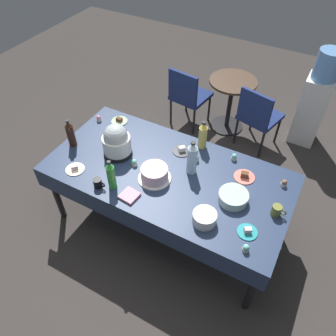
{
  "coord_description": "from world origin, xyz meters",
  "views": [
    {
      "loc": [
        0.98,
        -1.81,
        2.9
      ],
      "look_at": [
        0.0,
        0.0,
        0.8
      ],
      "focal_mm": 35.42,
      "sensor_mm": 36.0,
      "label": 1
    }
  ],
  "objects_px": {
    "dessert_plate_sage": "(119,121)",
    "cupcake_berry": "(284,183)",
    "cupcake_lemon": "(196,158)",
    "soda_bottle_water": "(192,158)",
    "frosted_layer_cake": "(154,174)",
    "coffee_mug_black": "(98,183)",
    "cupcake_cocoa": "(99,118)",
    "soda_bottle_lime_soda": "(111,175)",
    "potluck_table": "(168,177)",
    "cupcake_vanilla": "(134,163)",
    "dessert_plate_coral": "(244,176)",
    "coffee_mug_olive": "(277,211)",
    "cupcake_rose": "(234,157)",
    "dessert_plate_teal": "(247,231)",
    "water_cooler": "(314,101)",
    "glass_salad_bowl": "(233,197)",
    "dessert_plate_charcoal": "(182,150)",
    "dessert_plate_cream": "(75,169)",
    "ceramic_snack_bowl": "(205,218)",
    "soda_bottle_cola": "(71,134)",
    "cupcake_mint": "(246,248)",
    "maroon_chair_right": "(258,115)",
    "round_cafe_table": "(231,96)",
    "slow_cooker": "(116,141)",
    "soda_bottle_ginger_ale": "(203,136)",
    "maroon_chair_left": "(188,94)"
  },
  "relations": [
    {
      "from": "soda_bottle_water",
      "to": "coffee_mug_black",
      "type": "relative_size",
      "value": 3.05
    },
    {
      "from": "cupcake_lemon",
      "to": "coffee_mug_olive",
      "type": "relative_size",
      "value": 0.56
    },
    {
      "from": "potluck_table",
      "to": "water_cooler",
      "type": "xyz_separation_m",
      "value": [
        0.93,
        2.03,
        -0.1
      ]
    },
    {
      "from": "ceramic_snack_bowl",
      "to": "potluck_table",
      "type": "bearing_deg",
      "value": 146.25
    },
    {
      "from": "slow_cooker",
      "to": "glass_salad_bowl",
      "type": "relative_size",
      "value": 1.33
    },
    {
      "from": "dessert_plate_sage",
      "to": "cupcake_berry",
      "type": "relative_size",
      "value": 2.53
    },
    {
      "from": "dessert_plate_charcoal",
      "to": "soda_bottle_cola",
      "type": "relative_size",
      "value": 0.6
    },
    {
      "from": "cupcake_cocoa",
      "to": "soda_bottle_ginger_ale",
      "type": "height_order",
      "value": "soda_bottle_ginger_ale"
    },
    {
      "from": "dessert_plate_cream",
      "to": "soda_bottle_lime_soda",
      "type": "distance_m",
      "value": 0.44
    },
    {
      "from": "frosted_layer_cake",
      "to": "soda_bottle_ginger_ale",
      "type": "height_order",
      "value": "soda_bottle_ginger_ale"
    },
    {
      "from": "cupcake_berry",
      "to": "cupcake_rose",
      "type": "bearing_deg",
      "value": 168.39
    },
    {
      "from": "dessert_plate_sage",
      "to": "cupcake_vanilla",
      "type": "bearing_deg",
      "value": -43.91
    },
    {
      "from": "cupcake_cocoa",
      "to": "soda_bottle_lime_soda",
      "type": "distance_m",
      "value": 0.96
    },
    {
      "from": "cupcake_cocoa",
      "to": "water_cooler",
      "type": "bearing_deg",
      "value": 41.85
    },
    {
      "from": "ceramic_snack_bowl",
      "to": "cupcake_mint",
      "type": "bearing_deg",
      "value": -13.87
    },
    {
      "from": "soda_bottle_ginger_ale",
      "to": "soda_bottle_water",
      "type": "distance_m",
      "value": 0.36
    },
    {
      "from": "water_cooler",
      "to": "dessert_plate_charcoal",
      "type": "bearing_deg",
      "value": -118.54
    },
    {
      "from": "maroon_chair_right",
      "to": "round_cafe_table",
      "type": "height_order",
      "value": "maroon_chair_right"
    },
    {
      "from": "dessert_plate_teal",
      "to": "soda_bottle_cola",
      "type": "xyz_separation_m",
      "value": [
        -1.82,
        0.15,
        0.12
      ]
    },
    {
      "from": "potluck_table",
      "to": "cupcake_vanilla",
      "type": "bearing_deg",
      "value": -167.39
    },
    {
      "from": "soda_bottle_lime_soda",
      "to": "round_cafe_table",
      "type": "xyz_separation_m",
      "value": [
        0.28,
        2.18,
        -0.39
      ]
    },
    {
      "from": "cupcake_rose",
      "to": "coffee_mug_black",
      "type": "bearing_deg",
      "value": -136.07
    },
    {
      "from": "slow_cooker",
      "to": "maroon_chair_left",
      "type": "bearing_deg",
      "value": 91.04
    },
    {
      "from": "maroon_chair_left",
      "to": "cupcake_berry",
      "type": "bearing_deg",
      "value": -39.41
    },
    {
      "from": "frosted_layer_cake",
      "to": "coffee_mug_black",
      "type": "distance_m",
      "value": 0.49
    },
    {
      "from": "glass_salad_bowl",
      "to": "dessert_plate_sage",
      "type": "bearing_deg",
      "value": 163.15
    },
    {
      "from": "glass_salad_bowl",
      "to": "potluck_table",
      "type": "bearing_deg",
      "value": 177.37
    },
    {
      "from": "slow_cooker",
      "to": "soda_bottle_water",
      "type": "relative_size",
      "value": 0.95
    },
    {
      "from": "cupcake_rose",
      "to": "coffee_mug_black",
      "type": "height_order",
      "value": "coffee_mug_black"
    },
    {
      "from": "potluck_table",
      "to": "frosted_layer_cake",
      "type": "height_order",
      "value": "frosted_layer_cake"
    },
    {
      "from": "cupcake_lemon",
      "to": "soda_bottle_water",
      "type": "bearing_deg",
      "value": -82.35
    },
    {
      "from": "slow_cooker",
      "to": "dessert_plate_teal",
      "type": "distance_m",
      "value": 1.4
    },
    {
      "from": "dessert_plate_cream",
      "to": "cupcake_mint",
      "type": "relative_size",
      "value": 2.55
    },
    {
      "from": "dessert_plate_teal",
      "to": "dessert_plate_sage",
      "type": "xyz_separation_m",
      "value": [
        -1.64,
        0.68,
        -0.0
      ]
    },
    {
      "from": "dessert_plate_coral",
      "to": "coffee_mug_olive",
      "type": "bearing_deg",
      "value": -36.97
    },
    {
      "from": "dessert_plate_sage",
      "to": "water_cooler",
      "type": "relative_size",
      "value": 0.14
    },
    {
      "from": "ceramic_snack_bowl",
      "to": "cupcake_vanilla",
      "type": "bearing_deg",
      "value": 161.8
    },
    {
      "from": "maroon_chair_left",
      "to": "ceramic_snack_bowl",
      "type": "bearing_deg",
      "value": -60.87
    },
    {
      "from": "dessert_plate_cream",
      "to": "cupcake_cocoa",
      "type": "bearing_deg",
      "value": 109.7
    },
    {
      "from": "dessert_plate_sage",
      "to": "cupcake_rose",
      "type": "xyz_separation_m",
      "value": [
        1.26,
        0.03,
        0.02
      ]
    },
    {
      "from": "coffee_mug_olive",
      "to": "coffee_mug_black",
      "type": "relative_size",
      "value": 1.05
    },
    {
      "from": "soda_bottle_cola",
      "to": "maroon_chair_right",
      "type": "relative_size",
      "value": 0.35
    },
    {
      "from": "cupcake_vanilla",
      "to": "dessert_plate_teal",
      "type": "bearing_deg",
      "value": -9.99
    },
    {
      "from": "slow_cooker",
      "to": "cupcake_rose",
      "type": "relative_size",
      "value": 4.89
    },
    {
      "from": "cupcake_berry",
      "to": "water_cooler",
      "type": "height_order",
      "value": "water_cooler"
    },
    {
      "from": "dessert_plate_sage",
      "to": "dessert_plate_coral",
      "type": "xyz_separation_m",
      "value": [
        1.43,
        -0.14,
        0.0
      ]
    },
    {
      "from": "coffee_mug_olive",
      "to": "soda_bottle_ginger_ale",
      "type": "bearing_deg",
      "value": 151.72
    },
    {
      "from": "glass_salad_bowl",
      "to": "cupcake_mint",
      "type": "relative_size",
      "value": 3.68
    },
    {
      "from": "potluck_table",
      "to": "dessert_plate_cream",
      "type": "relative_size",
      "value": 12.79
    },
    {
      "from": "frosted_layer_cake",
      "to": "dessert_plate_teal",
      "type": "xyz_separation_m",
      "value": [
        0.9,
        -0.14,
        -0.05
      ]
    }
  ]
}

